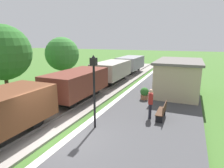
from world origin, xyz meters
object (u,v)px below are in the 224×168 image
(bench_near_hut, at_px, (162,111))
(tree_trackside_far, at_px, (62,54))
(lamp_post_near, at_px, (94,79))
(person_waiting, at_px, (150,102))
(freight_train, at_px, (98,77))
(potted_planter, at_px, (144,93))
(station_hut, at_px, (178,77))
(bench_down_platform, at_px, (177,76))
(tree_trackside_mid, at_px, (3,53))

(bench_near_hut, distance_m, tree_trackside_far, 12.92)
(bench_near_hut, relative_size, lamp_post_near, 0.41)
(person_waiting, bearing_deg, freight_train, -54.96)
(potted_planter, height_order, tree_trackside_far, tree_trackside_far)
(freight_train, height_order, station_hut, station_hut)
(freight_train, relative_size, bench_down_platform, 17.33)
(bench_near_hut, bearing_deg, potted_planter, 119.08)
(bench_down_platform, height_order, person_waiting, person_waiting)
(freight_train, distance_m, potted_planter, 4.90)
(station_hut, bearing_deg, bench_down_platform, 94.09)
(person_waiting, bearing_deg, station_hut, -115.55)
(tree_trackside_mid, height_order, tree_trackside_far, tree_trackside_mid)
(person_waiting, xyz_separation_m, tree_trackside_mid, (-11.31, -0.12, 2.51))
(station_hut, xyz_separation_m, bench_down_platform, (-0.38, 5.31, -0.93))
(freight_train, xyz_separation_m, tree_trackside_far, (-4.79, 1.36, 1.79))
(bench_down_platform, distance_m, person_waiting, 11.42)
(bench_down_platform, xyz_separation_m, tree_trackside_far, (-11.21, -5.35, 2.46))
(station_hut, xyz_separation_m, person_waiting, (-1.05, -6.08, -0.47))
(potted_planter, bearing_deg, tree_trackside_mid, -161.46)
(bench_down_platform, distance_m, lamp_post_near, 14.17)
(person_waiting, height_order, lamp_post_near, lamp_post_near)
(potted_planter, relative_size, tree_trackside_far, 0.19)
(bench_down_platform, height_order, lamp_post_near, lamp_post_near)
(bench_near_hut, relative_size, tree_trackside_mid, 0.26)
(lamp_post_near, bearing_deg, potted_planter, 77.55)
(freight_train, bearing_deg, person_waiting, -39.16)
(freight_train, bearing_deg, tree_trackside_mid, -139.15)
(bench_down_platform, distance_m, potted_planter, 8.28)
(bench_near_hut, bearing_deg, tree_trackside_mid, -178.85)
(freight_train, bearing_deg, lamp_post_near, -63.96)
(station_hut, xyz_separation_m, bench_near_hut, (-0.38, -5.96, -0.93))
(potted_planter, height_order, tree_trackside_mid, tree_trackside_mid)
(station_hut, xyz_separation_m, potted_planter, (-2.15, -2.78, -0.93))
(bench_near_hut, xyz_separation_m, tree_trackside_far, (-11.21, 5.92, 2.46))
(potted_planter, bearing_deg, bench_near_hut, -60.92)
(bench_near_hut, height_order, person_waiting, person_waiting)
(tree_trackside_mid, bearing_deg, tree_trackside_far, 82.96)
(tree_trackside_far, bearing_deg, station_hut, 0.18)
(freight_train, relative_size, tree_trackside_mid, 4.48)
(tree_trackside_far, bearing_deg, bench_down_platform, 25.50)
(bench_down_platform, height_order, potted_planter, potted_planter)
(station_hut, distance_m, bench_down_platform, 5.41)
(bench_near_hut, relative_size, person_waiting, 0.88)
(potted_planter, height_order, lamp_post_near, lamp_post_near)
(person_waiting, bearing_deg, lamp_post_near, 28.69)
(station_hut, height_order, bench_down_platform, station_hut)
(station_hut, relative_size, bench_near_hut, 3.87)
(bench_down_platform, relative_size, tree_trackside_far, 0.30)
(bench_down_platform, bearing_deg, tree_trackside_mid, -136.13)
(bench_down_platform, distance_m, tree_trackside_mid, 16.87)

